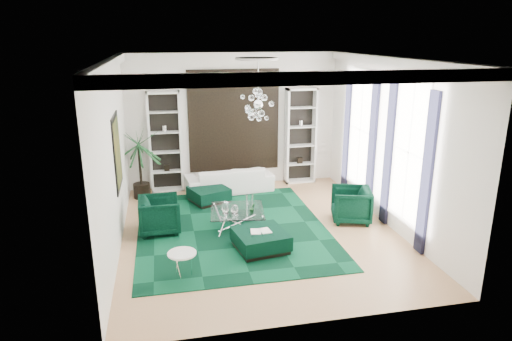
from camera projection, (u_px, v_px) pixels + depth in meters
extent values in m
cube|color=tan|center=(259.00, 232.00, 10.28)|extent=(6.00, 7.00, 0.02)
cube|color=white|center=(260.00, 58.00, 9.19)|extent=(6.00, 7.00, 0.02)
cube|color=white|center=(234.00, 120.00, 13.03)|extent=(6.00, 0.02, 3.80)
cube|color=white|center=(312.00, 208.00, 6.44)|extent=(6.00, 0.02, 3.80)
cube|color=white|center=(113.00, 157.00, 9.15)|extent=(0.02, 7.00, 3.80)
cube|color=white|center=(389.00, 143.00, 10.33)|extent=(0.02, 7.00, 3.80)
cylinder|color=white|center=(257.00, 59.00, 9.48)|extent=(0.90, 0.90, 0.05)
cube|color=black|center=(234.00, 121.00, 12.98)|extent=(2.50, 0.06, 2.80)
cube|color=black|center=(118.00, 152.00, 9.73)|extent=(0.04, 1.30, 1.60)
cube|color=white|center=(409.00, 153.00, 9.48)|extent=(0.03, 1.10, 2.90)
cube|color=black|center=(427.00, 175.00, 8.81)|extent=(0.07, 0.30, 3.25)
cube|color=black|center=(388.00, 155.00, 10.27)|extent=(0.07, 0.30, 3.25)
cube|color=white|center=(361.00, 130.00, 11.73)|extent=(0.03, 1.10, 2.90)
cube|color=black|center=(372.00, 146.00, 11.06)|extent=(0.07, 0.30, 3.25)
cube|color=black|center=(347.00, 133.00, 12.52)|extent=(0.07, 0.30, 3.25)
cube|color=black|center=(232.00, 228.00, 10.41)|extent=(4.20, 5.00, 0.02)
imported|color=white|center=(229.00, 179.00, 12.80)|extent=(2.48, 1.19, 0.70)
imported|color=black|center=(160.00, 215.00, 10.13)|extent=(0.92, 0.90, 0.81)
imported|color=black|center=(351.00, 205.00, 10.74)|extent=(1.10, 1.09, 0.81)
cube|color=black|center=(209.00, 195.00, 12.01)|extent=(1.16, 1.16, 0.40)
cube|color=black|center=(261.00, 241.00, 9.35)|extent=(1.15, 1.15, 0.40)
cube|color=white|center=(261.00, 231.00, 9.29)|extent=(0.42, 0.28, 0.03)
cylinder|color=white|center=(183.00, 266.00, 8.22)|extent=(0.54, 0.54, 0.50)
imported|color=#174820|center=(252.00, 208.00, 10.19)|extent=(0.14, 0.12, 0.24)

